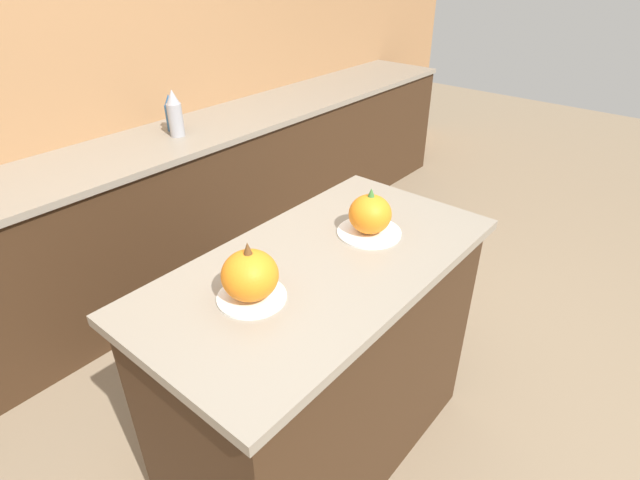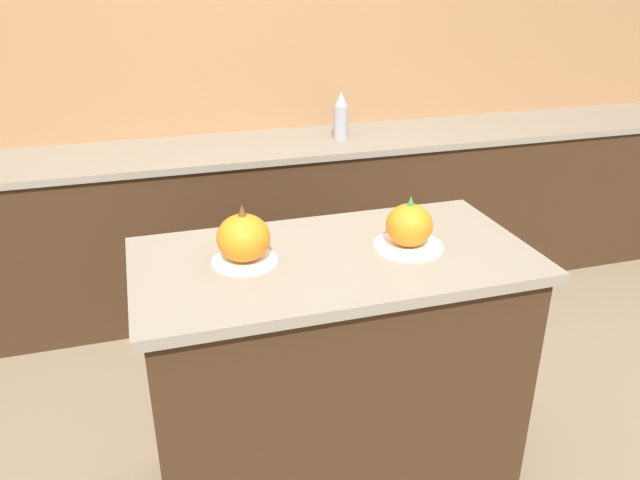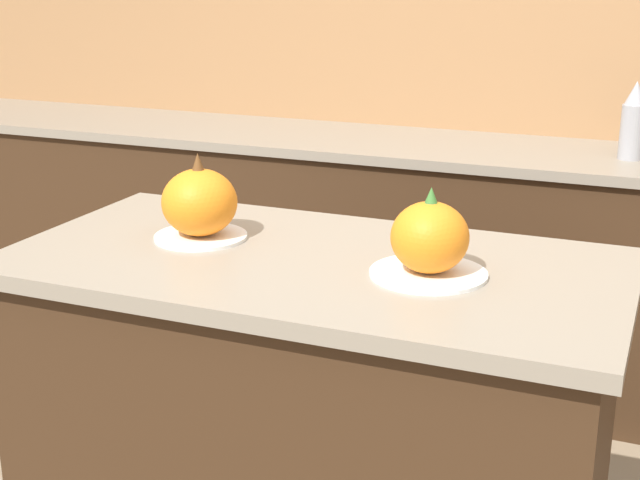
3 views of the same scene
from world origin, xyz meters
The scene contains 8 objects.
ground_plane centered at (0.00, 0.00, 0.00)m, with size 12.00×12.00×0.00m, color #847056.
wall_back centered at (0.00, 1.84, 1.25)m, with size 8.00×0.06×2.50m.
kitchen_island centered at (0.00, 0.00, 0.48)m, with size 1.28×0.66×0.95m.
back_counter centered at (0.00, 1.51, 0.45)m, with size 6.00×0.60×0.91m.
pumpkin_cake_left centered at (-0.28, 0.03, 1.03)m, with size 0.21×0.21×0.19m.
pumpkin_cake_right centered at (0.25, -0.01, 1.02)m, with size 0.23×0.23×0.18m.
bottle_tall centered at (0.52, 1.49, 1.03)m, with size 0.08×0.08×0.26m.
bottle_short centered at (0.56, 1.59, 1.01)m, with size 0.06×0.06×0.21m.
Camera 2 is at (-0.56, -1.70, 1.81)m, focal length 35.00 mm.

